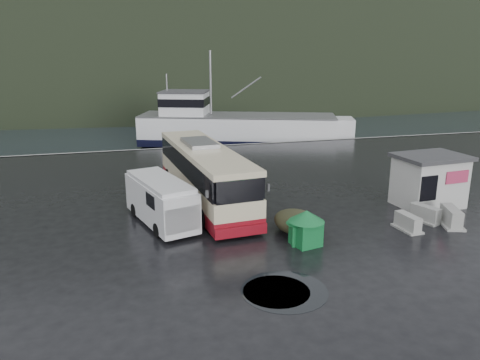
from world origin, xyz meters
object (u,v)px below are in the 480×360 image
object	(u,v)px
white_van	(162,223)
waste_bin_right	(305,245)
jersey_barrier_c	(450,225)
coach_bus	(205,202)
jersey_barrier_a	(424,221)
ticket_kiosk	(426,205)
jersey_barrier_b	(407,230)
dome_tent	(297,233)
waste_bin_left	(301,243)
fishing_trawler	(237,132)

from	to	relation	value
white_van	waste_bin_right	world-z (taller)	white_van
waste_bin_right	jersey_barrier_c	distance (m)	7.82
coach_bus	jersey_barrier_a	world-z (taller)	coach_bus
ticket_kiosk	jersey_barrier_b	world-z (taller)	ticket_kiosk
waste_bin_right	ticket_kiosk	world-z (taller)	ticket_kiosk
waste_bin_right	ticket_kiosk	distance (m)	9.24
coach_bus	dome_tent	size ratio (longest dim) A/B	4.38
coach_bus	ticket_kiosk	world-z (taller)	coach_bus
white_van	ticket_kiosk	world-z (taller)	ticket_kiosk
waste_bin_right	jersey_barrier_b	xyz separation A→B (m)	(5.42, 0.42, 0.00)
coach_bus	ticket_kiosk	xyz separation A→B (m)	(11.78, -3.75, 0.00)
waste_bin_left	jersey_barrier_b	distance (m)	5.56
waste_bin_left	jersey_barrier_a	distance (m)	7.17
ticket_kiosk	jersey_barrier_b	distance (m)	4.34
waste_bin_left	jersey_barrier_a	bearing A→B (deg)	8.08
waste_bin_left	dome_tent	world-z (taller)	waste_bin_left
jersey_barrier_c	ticket_kiosk	bearing A→B (deg)	74.96
waste_bin_left	jersey_barrier_c	xyz separation A→B (m)	(7.95, 0.16, 0.00)
dome_tent	jersey_barrier_b	world-z (taller)	dome_tent
coach_bus	waste_bin_right	bearing A→B (deg)	-71.18
jersey_barrier_a	fishing_trawler	world-z (taller)	fishing_trawler
coach_bus	dome_tent	world-z (taller)	coach_bus
white_van	dome_tent	distance (m)	6.74
jersey_barrier_b	fishing_trawler	size ratio (longest dim) A/B	0.06
fishing_trawler	waste_bin_right	bearing A→B (deg)	-78.80
waste_bin_right	dome_tent	bearing A→B (deg)	83.30
coach_bus	waste_bin_right	distance (m)	7.79
dome_tent	fishing_trawler	world-z (taller)	fishing_trawler
waste_bin_left	jersey_barrier_b	size ratio (longest dim) A/B	0.89
coach_bus	dome_tent	distance (m)	6.64
ticket_kiosk	fishing_trawler	size ratio (longest dim) A/B	0.15
white_van	ticket_kiosk	distance (m)	14.54
jersey_barrier_c	white_van	bearing A→B (deg)	164.03
jersey_barrier_b	jersey_barrier_c	bearing A→B (deg)	-0.61
fishing_trawler	white_van	bearing A→B (deg)	-92.62
coach_bus	waste_bin_left	bearing A→B (deg)	-71.41
coach_bus	jersey_barrier_b	bearing A→B (deg)	-43.15
waste_bin_left	waste_bin_right	world-z (taller)	waste_bin_right
white_van	waste_bin_left	world-z (taller)	white_van
jersey_barrier_a	ticket_kiosk	bearing A→B (deg)	52.11
ticket_kiosk	jersey_barrier_c	size ratio (longest dim) A/B	2.05
waste_bin_right	ticket_kiosk	xyz separation A→B (m)	(8.61, 3.36, 0.00)
waste_bin_left	jersey_barrier_b	xyz separation A→B (m)	(5.55, 0.19, 0.00)
waste_bin_left	jersey_barrier_b	world-z (taller)	waste_bin_left
coach_bus	white_van	world-z (taller)	coach_bus
coach_bus	fishing_trawler	xyz separation A→B (m)	(7.64, 22.30, 0.00)
white_van	jersey_barrier_c	distance (m)	14.27
waste_bin_right	jersey_barrier_b	size ratio (longest dim) A/B	1.04
waste_bin_left	waste_bin_right	distance (m)	0.27
waste_bin_left	fishing_trawler	world-z (taller)	fishing_trawler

